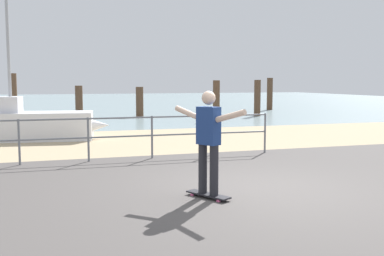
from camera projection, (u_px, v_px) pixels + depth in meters
ground_plane at (279, 205)px, 6.96m from camera, size 24.00×10.00×0.04m
beach_strip at (159, 140)px, 14.56m from camera, size 24.00×6.00×0.04m
sea_surface at (89, 102)px, 41.15m from camera, size 72.00×50.00×0.04m
railing_fence at (54, 134)px, 10.30m from camera, size 10.60×0.05×1.05m
sailboat at (27, 124)px, 14.41m from camera, size 5.05×1.96×4.43m
skateboard at (208, 195)px, 7.29m from camera, size 0.57×0.80×0.08m
skateboarder at (208, 136)px, 7.19m from camera, size 0.78×1.31×1.65m
groyne_post_1 at (14, 98)px, 20.64m from camera, size 0.31×0.31×2.23m
groyne_post_2 at (79, 101)px, 24.18m from camera, size 0.39×0.39×1.64m
groyne_post_3 at (140, 102)px, 23.96m from camera, size 0.39×0.39×1.58m
groyne_post_4 at (216, 101)px, 21.59m from camera, size 0.33×0.33×1.92m
groyne_post_5 at (257, 98)px, 24.29m from camera, size 0.35×0.35×1.94m
groyne_post_6 at (270, 94)px, 29.49m from camera, size 0.37×0.37×2.09m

